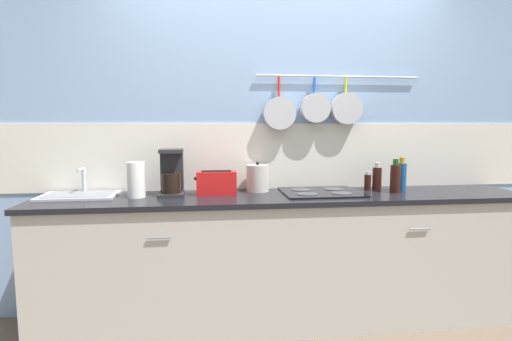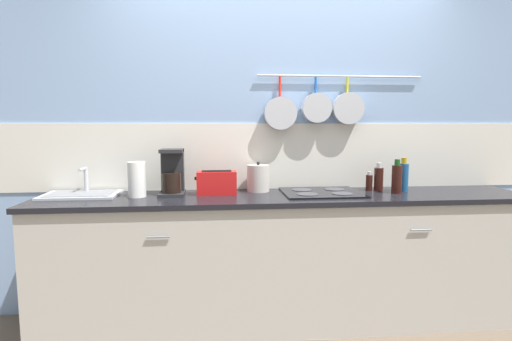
# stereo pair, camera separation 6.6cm
# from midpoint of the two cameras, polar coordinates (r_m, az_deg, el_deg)

# --- Properties ---
(ground_plane) EXTENTS (12.00, 12.00, 0.00)m
(ground_plane) POSITION_cam_midpoint_polar(r_m,az_deg,el_deg) (3.07, 3.52, -20.67)
(ground_plane) COLOR brown
(wall_back) EXTENTS (7.20, 0.15, 2.60)m
(wall_back) POSITION_cam_midpoint_polar(r_m,az_deg,el_deg) (3.06, 2.59, 4.18)
(wall_back) COLOR #84A3CC
(wall_back) RESTS_ON ground_plane
(cabinet_base) EXTENTS (3.35, 0.56, 0.88)m
(cabinet_base) POSITION_cam_midpoint_polar(r_m,az_deg,el_deg) (2.90, 3.59, -12.86)
(cabinet_base) COLOR #B7B2A8
(cabinet_base) RESTS_ON ground_plane
(countertop) EXTENTS (3.39, 0.58, 0.03)m
(countertop) POSITION_cam_midpoint_polar(r_m,az_deg,el_deg) (2.78, 3.65, -3.87)
(countertop) COLOR black
(countertop) RESTS_ON cabinet_base
(sink_basin) EXTENTS (0.50, 0.32, 0.19)m
(sink_basin) POSITION_cam_midpoint_polar(r_m,az_deg,el_deg) (2.98, -24.50, -3.10)
(sink_basin) COLOR #B7BABF
(sink_basin) RESTS_ON countertop
(paper_towel_roll) EXTENTS (0.12, 0.12, 0.24)m
(paper_towel_roll) POSITION_cam_midpoint_polar(r_m,az_deg,el_deg) (2.79, -17.40, -1.28)
(paper_towel_roll) COLOR white
(paper_towel_roll) RESTS_ON countertop
(coffee_maker) EXTENTS (0.17, 0.22, 0.32)m
(coffee_maker) POSITION_cam_midpoint_polar(r_m,az_deg,el_deg) (2.82, -12.62, -0.77)
(coffee_maker) COLOR #262628
(coffee_maker) RESTS_ON countertop
(toaster) EXTENTS (0.29, 0.13, 0.17)m
(toaster) POSITION_cam_midpoint_polar(r_m,az_deg,el_deg) (2.79, -6.35, -1.77)
(toaster) COLOR red
(toaster) RESTS_ON countertop
(kettle) EXTENTS (0.16, 0.16, 0.22)m
(kettle) POSITION_cam_midpoint_polar(r_m,az_deg,el_deg) (2.91, -0.42, -1.10)
(kettle) COLOR beige
(kettle) RESTS_ON countertop
(cooktop) EXTENTS (0.55, 0.46, 0.01)m
(cooktop) POSITION_cam_midpoint_polar(r_m,az_deg,el_deg) (2.88, 8.59, -3.08)
(cooktop) COLOR black
(cooktop) RESTS_ON countertop
(bottle_vinegar) EXTENTS (0.05, 0.05, 0.14)m
(bottle_vinegar) POSITION_cam_midpoint_polar(r_m,az_deg,el_deg) (3.07, 15.06, -1.57)
(bottle_vinegar) COLOR #33140F
(bottle_vinegar) RESTS_ON countertop
(bottle_hot_sauce) EXTENTS (0.07, 0.07, 0.21)m
(bottle_hot_sauce) POSITION_cam_midpoint_polar(r_m,az_deg,el_deg) (3.09, 16.31, -1.03)
(bottle_hot_sauce) COLOR #33140F
(bottle_hot_sauce) RESTS_ON countertop
(bottle_sesame_oil) EXTENTS (0.07, 0.07, 0.24)m
(bottle_sesame_oil) POSITION_cam_midpoint_polar(r_m,az_deg,el_deg) (3.01, 18.65, -1.00)
(bottle_sesame_oil) COLOR #33140F
(bottle_sesame_oil) RESTS_ON countertop
(bottle_olive_oil) EXTENTS (0.07, 0.07, 0.25)m
(bottle_olive_oil) POSITION_cam_midpoint_polar(r_m,az_deg,el_deg) (3.10, 19.50, -0.77)
(bottle_olive_oil) COLOR navy
(bottle_olive_oil) RESTS_ON countertop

